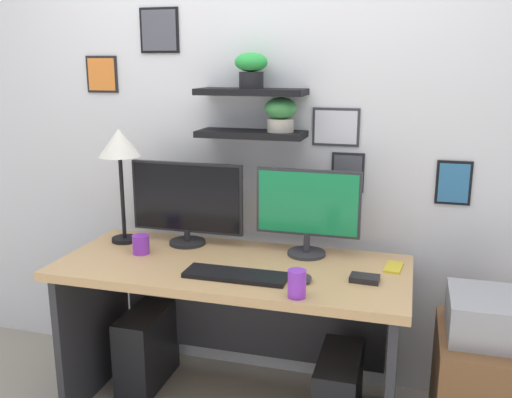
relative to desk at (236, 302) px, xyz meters
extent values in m
cube|color=silver|center=(0.00, 0.39, 0.81)|extent=(4.40, 0.04, 2.70)
cube|color=black|center=(0.00, 0.27, 0.76)|extent=(0.52, 0.20, 0.03)
cube|color=black|center=(0.00, 0.27, 0.96)|extent=(0.52, 0.20, 0.03)
cylinder|color=#B2A899|center=(0.14, 0.27, 0.81)|extent=(0.13, 0.13, 0.06)
ellipsoid|color=#3A8743|center=(0.14, 0.27, 0.89)|extent=(0.15, 0.15, 0.10)
cylinder|color=black|center=(0.00, 0.27, 1.01)|extent=(0.12, 0.12, 0.08)
ellipsoid|color=green|center=(0.00, 0.27, 1.10)|extent=(0.16, 0.16, 0.09)
cube|color=#2D2D33|center=(0.39, 0.36, 0.80)|extent=(0.23, 0.02, 0.18)
cube|color=silver|center=(0.39, 0.35, 0.80)|extent=(0.20, 0.00, 0.16)
cube|color=black|center=(-0.51, 0.36, 1.25)|extent=(0.21, 0.02, 0.22)
cube|color=#4C4C56|center=(-0.51, 0.35, 1.25)|extent=(0.18, 0.00, 0.20)
cube|color=black|center=(0.46, 0.36, 0.58)|extent=(0.16, 0.02, 0.19)
cube|color=#4C4C56|center=(0.46, 0.35, 0.58)|extent=(0.13, 0.00, 0.17)
cube|color=black|center=(0.95, 0.36, 0.56)|extent=(0.16, 0.02, 0.21)
cube|color=teal|center=(0.95, 0.35, 0.56)|extent=(0.13, 0.00, 0.18)
cube|color=black|center=(-0.85, 0.36, 1.04)|extent=(0.18, 0.02, 0.19)
cube|color=orange|center=(-0.85, 0.35, 1.04)|extent=(0.15, 0.00, 0.17)
cube|color=tan|center=(0.00, -0.05, 0.19)|extent=(1.58, 0.68, 0.04)
cube|color=#2D2D33|center=(-0.73, -0.05, -0.18)|extent=(0.04, 0.62, 0.71)
cube|color=#2D2D33|center=(0.73, -0.05, -0.18)|extent=(0.04, 0.62, 0.71)
cube|color=#2D2D33|center=(0.00, 0.25, -0.15)|extent=(1.38, 0.02, 0.50)
cylinder|color=black|center=(-0.30, 0.16, 0.22)|extent=(0.18, 0.18, 0.02)
cylinder|color=black|center=(-0.30, 0.16, 0.26)|extent=(0.03, 0.03, 0.06)
cube|color=black|center=(-0.30, 0.17, 0.45)|extent=(0.57, 0.02, 0.35)
cube|color=black|center=(-0.30, 0.15, 0.45)|extent=(0.55, 0.00, 0.33)
cylinder|color=#2D2D33|center=(0.30, 0.16, 0.22)|extent=(0.18, 0.18, 0.02)
cylinder|color=#2D2D33|center=(0.30, 0.16, 0.27)|extent=(0.03, 0.03, 0.09)
cube|color=#2D2D33|center=(0.30, 0.17, 0.46)|extent=(0.49, 0.02, 0.31)
cube|color=#198C4C|center=(0.30, 0.15, 0.46)|extent=(0.47, 0.00, 0.29)
cube|color=black|center=(0.07, -0.20, 0.22)|extent=(0.44, 0.14, 0.02)
ellipsoid|color=#2D2D33|center=(0.36, -0.18, 0.23)|extent=(0.06, 0.09, 0.03)
cylinder|color=black|center=(-0.63, 0.11, 0.22)|extent=(0.13, 0.13, 0.02)
cylinder|color=black|center=(-0.63, 0.11, 0.44)|extent=(0.02, 0.02, 0.42)
cone|color=white|center=(-0.63, 0.11, 0.72)|extent=(0.21, 0.21, 0.14)
cube|color=yellow|center=(0.71, 0.09, 0.22)|extent=(0.09, 0.15, 0.01)
cylinder|color=purple|center=(-0.46, -0.04, 0.26)|extent=(0.08, 0.08, 0.09)
cube|color=black|center=(0.60, -0.10, 0.22)|extent=(0.12, 0.09, 0.02)
cylinder|color=purple|center=(0.36, -0.33, 0.27)|extent=(0.07, 0.07, 0.11)
cube|color=brown|center=(1.12, -0.07, -0.26)|extent=(0.44, 0.50, 0.56)
cube|color=#9E9EA3|center=(1.12, -0.07, 0.11)|extent=(0.38, 0.34, 0.17)
cube|color=black|center=(-0.50, 0.06, -0.34)|extent=(0.18, 0.40, 0.40)
cube|color=black|center=(0.51, -0.09, -0.35)|extent=(0.18, 0.40, 0.38)
camera|label=1|loc=(0.75, -2.30, 1.09)|focal=39.04mm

